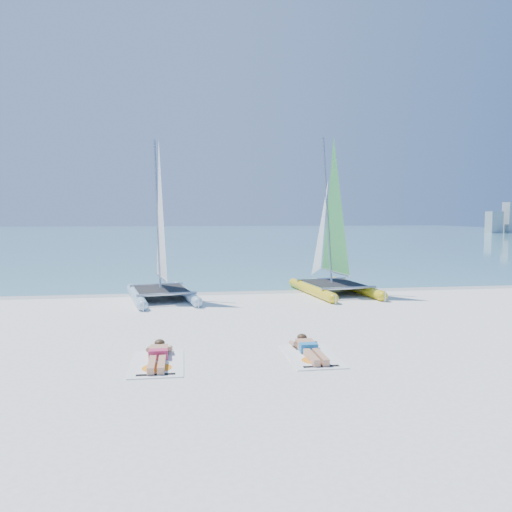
{
  "coord_description": "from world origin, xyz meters",
  "views": [
    {
      "loc": [
        -2.2,
        -13.14,
        2.88
      ],
      "look_at": [
        -0.12,
        1.2,
        1.7
      ],
      "focal_mm": 35.0,
      "sensor_mm": 36.0,
      "label": 1
    }
  ],
  "objects_px": {
    "catamaran_blue": "(160,249)",
    "catamaran_yellow": "(330,241)",
    "sunbather_b": "(309,348)",
    "towel_a": "(158,363)",
    "towel_b": "(311,356)",
    "sunbather_a": "(158,355)"
  },
  "relations": [
    {
      "from": "catamaran_blue",
      "to": "catamaran_yellow",
      "type": "bearing_deg",
      "value": -3.75
    },
    {
      "from": "catamaran_blue",
      "to": "catamaran_yellow",
      "type": "distance_m",
      "value": 6.27
    },
    {
      "from": "sunbather_b",
      "to": "catamaran_yellow",
      "type": "bearing_deg",
      "value": 70.71
    },
    {
      "from": "towel_a",
      "to": "sunbather_b",
      "type": "height_order",
      "value": "sunbather_b"
    },
    {
      "from": "catamaran_blue",
      "to": "towel_b",
      "type": "bearing_deg",
      "value": -77.01
    },
    {
      "from": "catamaran_blue",
      "to": "sunbather_b",
      "type": "bearing_deg",
      "value": -76.46
    },
    {
      "from": "catamaran_blue",
      "to": "towel_a",
      "type": "height_order",
      "value": "catamaran_blue"
    },
    {
      "from": "catamaran_yellow",
      "to": "sunbather_a",
      "type": "xyz_separation_m",
      "value": [
        -5.95,
        -8.22,
        -1.8
      ]
    },
    {
      "from": "catamaran_yellow",
      "to": "sunbather_a",
      "type": "bearing_deg",
      "value": -132.65
    },
    {
      "from": "catamaran_yellow",
      "to": "towel_a",
      "type": "xyz_separation_m",
      "value": [
        -5.95,
        -8.41,
        -1.9
      ]
    },
    {
      "from": "towel_a",
      "to": "catamaran_blue",
      "type": "bearing_deg",
      "value": 92.04
    },
    {
      "from": "catamaran_yellow",
      "to": "sunbather_a",
      "type": "distance_m",
      "value": 10.3
    },
    {
      "from": "towel_a",
      "to": "towel_b",
      "type": "relative_size",
      "value": 1.0
    },
    {
      "from": "catamaran_yellow",
      "to": "towel_b",
      "type": "xyz_separation_m",
      "value": [
        -2.86,
        -8.36,
        -1.9
      ]
    },
    {
      "from": "towel_a",
      "to": "towel_b",
      "type": "distance_m",
      "value": 3.09
    },
    {
      "from": "towel_a",
      "to": "sunbather_a",
      "type": "bearing_deg",
      "value": 90.0
    },
    {
      "from": "catamaran_blue",
      "to": "sunbather_b",
      "type": "height_order",
      "value": "catamaran_blue"
    },
    {
      "from": "catamaran_blue",
      "to": "sunbather_a",
      "type": "relative_size",
      "value": 3.34
    },
    {
      "from": "catamaran_yellow",
      "to": "towel_b",
      "type": "height_order",
      "value": "catamaran_yellow"
    },
    {
      "from": "sunbather_a",
      "to": "sunbather_b",
      "type": "xyz_separation_m",
      "value": [
        3.09,
        0.05,
        0.0
      ]
    },
    {
      "from": "sunbather_b",
      "to": "towel_b",
      "type": "bearing_deg",
      "value": -90.0
    },
    {
      "from": "towel_a",
      "to": "towel_b",
      "type": "bearing_deg",
      "value": 0.98
    }
  ]
}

